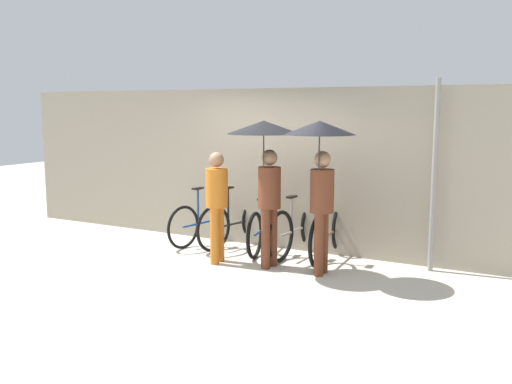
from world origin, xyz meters
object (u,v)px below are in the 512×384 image
object	(u,v)px
parked_bicycle_1	(236,222)
pedestrian_center	(266,153)
parked_bicycle_3	(297,229)
parked_bicycle_4	(330,233)
pedestrian_leading	(217,199)
parked_bicycle_0	(206,221)
pedestrian_trailing	(320,157)
parked_bicycle_2	(265,227)

from	to	relation	value
parked_bicycle_1	pedestrian_center	world-z (taller)	pedestrian_center
parked_bicycle_3	parked_bicycle_4	world-z (taller)	parked_bicycle_3
parked_bicycle_3	pedestrian_leading	xyz separation A→B (m)	(-0.82, -1.00, 0.55)
parked_bicycle_0	parked_bicycle_4	distance (m)	2.21
parked_bicycle_3	pedestrian_trailing	distance (m)	1.68
parked_bicycle_0	parked_bicycle_4	world-z (taller)	parked_bicycle_0
pedestrian_center	parked_bicycle_0	bearing A→B (deg)	-22.29
pedestrian_leading	pedestrian_center	distance (m)	1.03
parked_bicycle_0	parked_bicycle_1	bearing A→B (deg)	-75.84
pedestrian_trailing	parked_bicycle_2	bearing A→B (deg)	-37.57
pedestrian_center	pedestrian_trailing	size ratio (longest dim) A/B	1.00
parked_bicycle_2	pedestrian_leading	xyz separation A→B (m)	(-0.27, -0.99, 0.57)
parked_bicycle_4	pedestrian_trailing	bearing A→B (deg)	-171.77
parked_bicycle_4	pedestrian_leading	xyz separation A→B (m)	(-1.38, -0.96, 0.54)
parked_bicycle_1	pedestrian_leading	xyz separation A→B (m)	(0.28, -1.02, 0.55)
parked_bicycle_2	parked_bicycle_4	world-z (taller)	parked_bicycle_4
parked_bicycle_3	parked_bicycle_4	xyz separation A→B (m)	(0.55, -0.03, 0.00)
parked_bicycle_3	parked_bicycle_2	bearing A→B (deg)	93.62
pedestrian_leading	parked_bicycle_4	bearing A→B (deg)	-152.82
parked_bicycle_4	pedestrian_center	xyz separation A→B (m)	(-0.61, -0.91, 1.23)
parked_bicycle_1	pedestrian_leading	distance (m)	1.20
parked_bicycle_4	pedestrian_trailing	distance (m)	1.50
pedestrian_leading	pedestrian_trailing	bearing A→B (deg)	175.29
parked_bicycle_2	pedestrian_trailing	size ratio (longest dim) A/B	0.86
parked_bicycle_1	parked_bicycle_2	distance (m)	0.55
parked_bicycle_2	parked_bicycle_1	bearing A→B (deg)	75.81
parked_bicycle_0	parked_bicycle_2	world-z (taller)	parked_bicycle_0
parked_bicycle_3	parked_bicycle_0	bearing A→B (deg)	93.94
parked_bicycle_0	parked_bicycle_3	distance (m)	1.66
parked_bicycle_3	pedestrian_leading	world-z (taller)	pedestrian_leading
parked_bicycle_4	pedestrian_leading	bearing A→B (deg)	121.65
parked_bicycle_1	pedestrian_center	bearing A→B (deg)	-121.44
parked_bicycle_2	pedestrian_trailing	distance (m)	2.00
parked_bicycle_0	parked_bicycle_4	bearing A→B (deg)	-81.10
parked_bicycle_0	parked_bicycle_3	xyz separation A→B (m)	(1.66, 0.02, 0.02)
parked_bicycle_3	pedestrian_center	xyz separation A→B (m)	(-0.06, -0.94, 1.23)
parked_bicycle_2	pedestrian_center	size ratio (longest dim) A/B	0.86
parked_bicycle_2	parked_bicycle_4	xyz separation A→B (m)	(1.11, -0.03, 0.03)
parked_bicycle_0	parked_bicycle_2	bearing A→B (deg)	-79.84
parked_bicycle_3	pedestrian_leading	size ratio (longest dim) A/B	1.13
parked_bicycle_2	pedestrian_leading	size ratio (longest dim) A/B	1.10
pedestrian_center	pedestrian_leading	bearing A→B (deg)	11.74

